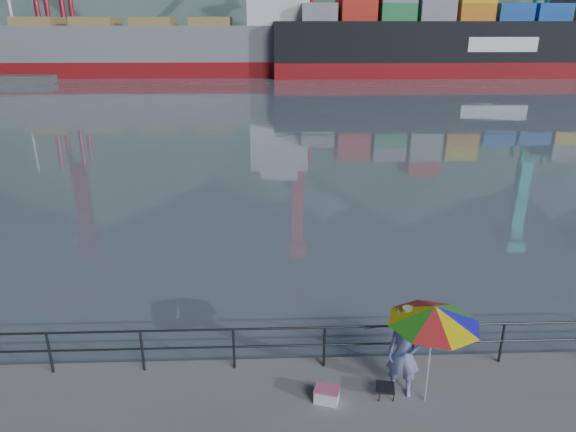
% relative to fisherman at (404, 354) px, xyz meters
% --- Properties ---
extents(harbor_water, '(500.00, 280.00, 0.00)m').
position_rel_fisherman_xyz_m(harbor_water, '(-2.51, 129.24, -0.93)').
color(harbor_water, slate).
rests_on(harbor_water, ground).
extents(far_dock, '(200.00, 40.00, 0.40)m').
position_rel_fisherman_xyz_m(far_dock, '(7.49, 92.24, -0.93)').
color(far_dock, '#514F4C').
rests_on(far_dock, ground).
extents(guardrail, '(22.00, 0.06, 1.03)m').
position_rel_fisherman_xyz_m(guardrail, '(-2.51, 0.94, -0.41)').
color(guardrail, '#2D3033').
rests_on(guardrail, ground).
extents(container_stacks, '(58.00, 5.40, 7.80)m').
position_rel_fisherman_xyz_m(container_stacks, '(30.24, 92.47, 2.05)').
color(container_stacks, orange).
rests_on(container_stacks, ground).
extents(fisherman, '(0.78, 0.62, 1.87)m').
position_rel_fisherman_xyz_m(fisherman, '(0.00, 0.00, 0.00)').
color(fisherman, '#2F3C90').
rests_on(fisherman, ground).
extents(beach_umbrella, '(1.91, 1.91, 2.20)m').
position_rel_fisherman_xyz_m(beach_umbrella, '(0.43, -0.27, 1.08)').
color(beach_umbrella, white).
rests_on(beach_umbrella, ground).
extents(folding_stool, '(0.44, 0.44, 0.25)m').
position_rel_fisherman_xyz_m(folding_stool, '(-0.36, -0.12, -0.80)').
color(folding_stool, black).
rests_on(folding_stool, ground).
extents(cooler_bag, '(0.55, 0.45, 0.28)m').
position_rel_fisherman_xyz_m(cooler_bag, '(-1.58, -0.22, -0.80)').
color(cooler_bag, silver).
rests_on(cooler_bag, ground).
extents(fishing_rod, '(0.43, 1.76, 1.27)m').
position_rel_fisherman_xyz_m(fishing_rod, '(-0.22, 1.08, -0.93)').
color(fishing_rod, black).
rests_on(fishing_rod, ground).
extents(bulk_carrier, '(53.06, 9.18, 14.50)m').
position_rel_fisherman_xyz_m(bulk_carrier, '(-16.09, 73.86, 3.17)').
color(bulk_carrier, maroon).
rests_on(bulk_carrier, ground).
extents(container_ship, '(64.98, 10.83, 18.10)m').
position_rel_fisherman_xyz_m(container_ship, '(32.35, 72.10, 4.86)').
color(container_ship, maroon).
rests_on(container_ship, ground).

